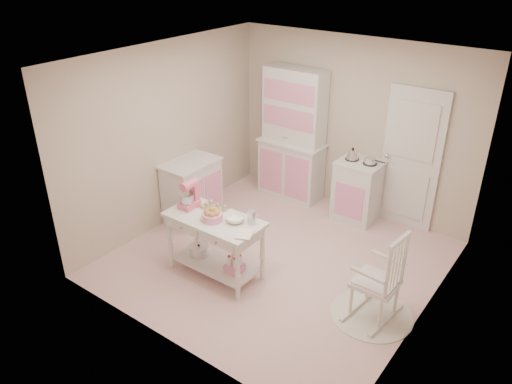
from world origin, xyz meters
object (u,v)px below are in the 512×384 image
Objects in this scene: rocking_chair at (377,275)px; bread_basket at (212,217)px; stand_mixer at (188,195)px; hutch at (292,135)px; work_table at (215,246)px; base_cabinet at (192,191)px; stove at (358,190)px.

rocking_chair reaches higher than bread_basket.
stand_mixer reaches higher than rocking_chair.
hutch is 8.32× the size of bread_basket.
hutch is 1.89× the size of rocking_chair.
rocking_chair is 2.41m from stand_mixer.
bread_basket reaches higher than work_table.
rocking_chair is at bearing 14.44° from bread_basket.
base_cabinet is 1.24m from stand_mixer.
rocking_chair is 4.40× the size of bread_basket.
base_cabinet is (-1.95, -1.47, 0.00)m from stove.
stand_mixer is at bearing 170.96° from bread_basket.
base_cabinet is 2.71× the size of stand_mixer.
stand_mixer is at bearing -47.61° from base_cabinet.
bread_basket is (-0.75, -2.37, 0.39)m from stove.
stove is 2.52m from bread_basket.
stove is 2.44m from base_cabinet.
work_table is at bearing -160.76° from rocking_chair.
stand_mixer reaches higher than base_cabinet.
work_table is at bearing -108.37° from stove.
hutch is 1.79m from base_cabinet.
stove is 2.71× the size of stand_mixer.
stand_mixer is 1.36× the size of bread_basket.
stand_mixer reaches higher than bread_basket.
bread_basket is (0.44, -0.07, -0.12)m from stand_mixer.
stand_mixer is at bearing 177.27° from work_table.
bread_basket is at bearing -10.11° from stand_mixer.
work_table is 3.53× the size of stand_mixer.
base_cabinet is 1.46m from work_table.
rocking_chair reaches higher than stove.
stove is 0.77× the size of work_table.
base_cabinet is 0.77× the size of work_table.
rocking_chair is 1.97m from work_table.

